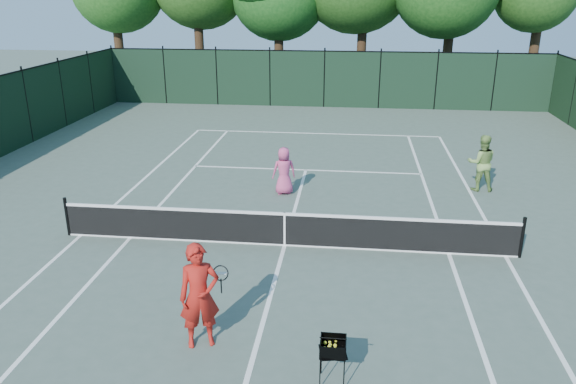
# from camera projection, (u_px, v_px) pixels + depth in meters

# --- Properties ---
(ground) EXTENTS (90.00, 90.00, 0.00)m
(ground) POSITION_uv_depth(u_px,v_px,m) (285.00, 246.00, 14.38)
(ground) COLOR #48584D
(ground) RESTS_ON ground
(sideline_doubles_left) EXTENTS (0.10, 23.77, 0.01)m
(sideline_doubles_left) POSITION_uv_depth(u_px,v_px,m) (81.00, 235.00, 14.97)
(sideline_doubles_left) COLOR white
(sideline_doubles_left) RESTS_ON ground
(sideline_doubles_right) EXTENTS (0.10, 23.77, 0.01)m
(sideline_doubles_right) POSITION_uv_depth(u_px,v_px,m) (506.00, 256.00, 13.79)
(sideline_doubles_right) COLOR white
(sideline_doubles_right) RESTS_ON ground
(sideline_singles_left) EXTENTS (0.10, 23.77, 0.01)m
(sideline_singles_left) POSITION_uv_depth(u_px,v_px,m) (130.00, 238.00, 14.83)
(sideline_singles_left) COLOR white
(sideline_singles_left) RESTS_ON ground
(sideline_singles_right) EXTENTS (0.10, 23.77, 0.01)m
(sideline_singles_right) POSITION_uv_depth(u_px,v_px,m) (449.00, 254.00, 13.94)
(sideline_singles_right) COLOR white
(sideline_singles_right) RESTS_ON ground
(baseline_far) EXTENTS (10.97, 0.10, 0.01)m
(baseline_far) POSITION_uv_depth(u_px,v_px,m) (316.00, 133.00, 25.47)
(baseline_far) COLOR white
(baseline_far) RESTS_ON ground
(service_line_far) EXTENTS (8.23, 0.10, 0.01)m
(service_line_far) POSITION_uv_depth(u_px,v_px,m) (306.00, 170.00, 20.35)
(service_line_far) COLOR white
(service_line_far) RESTS_ON ground
(center_service_line) EXTENTS (0.10, 12.80, 0.01)m
(center_service_line) POSITION_uv_depth(u_px,v_px,m) (285.00, 245.00, 14.38)
(center_service_line) COLOR white
(center_service_line) RESTS_ON ground
(tennis_net) EXTENTS (11.69, 0.09, 1.06)m
(tennis_net) POSITION_uv_depth(u_px,v_px,m) (285.00, 228.00, 14.22)
(tennis_net) COLOR black
(tennis_net) RESTS_ON ground
(fence_far) EXTENTS (24.00, 0.05, 3.00)m
(fence_far) POSITION_uv_depth(u_px,v_px,m) (324.00, 80.00, 30.67)
(fence_far) COLOR black
(fence_far) RESTS_ON ground
(coach) EXTENTS (0.87, 0.91, 2.01)m
(coach) POSITION_uv_depth(u_px,v_px,m) (199.00, 296.00, 10.08)
(coach) COLOR #B21B14
(coach) RESTS_ON ground
(player_pink) EXTENTS (0.86, 0.69, 1.52)m
(player_pink) POSITION_uv_depth(u_px,v_px,m) (284.00, 171.00, 17.78)
(player_pink) COLOR #CA477C
(player_pink) RESTS_ON ground
(player_green) EXTENTS (0.90, 0.71, 1.84)m
(player_green) POSITION_uv_depth(u_px,v_px,m) (481.00, 163.00, 18.05)
(player_green) COLOR #7DA251
(player_green) RESTS_ON ground
(ball_hopper) EXTENTS (0.50, 0.50, 0.82)m
(ball_hopper) POSITION_uv_depth(u_px,v_px,m) (333.00, 347.00, 9.17)
(ball_hopper) COLOR black
(ball_hopper) RESTS_ON ground
(loose_ball_midcourt) EXTENTS (0.07, 0.07, 0.07)m
(loose_ball_midcourt) POSITION_uv_depth(u_px,v_px,m) (185.00, 277.00, 12.73)
(loose_ball_midcourt) COLOR #CBE32E
(loose_ball_midcourt) RESTS_ON ground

